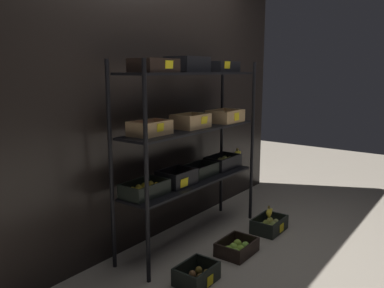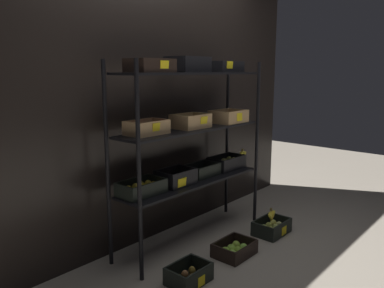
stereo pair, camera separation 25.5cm
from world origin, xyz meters
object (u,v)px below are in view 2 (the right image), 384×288
object	(u,v)px
crate_ground_kiwi	(189,276)
crate_ground_pear	(272,228)
crate_ground_apple_green	(235,250)
banana_bunch_loose	(271,216)
display_rack	(192,130)

from	to	relation	value
crate_ground_kiwi	crate_ground_pear	bearing A→B (deg)	-0.91
crate_ground_apple_green	banana_bunch_loose	distance (m)	0.58
crate_ground_kiwi	banana_bunch_loose	size ratio (longest dim) A/B	2.12
crate_ground_apple_green	banana_bunch_loose	bearing A→B (deg)	-2.15
banana_bunch_loose	crate_ground_pear	bearing A→B (deg)	14.34
display_rack	crate_ground_apple_green	world-z (taller)	display_rack
display_rack	banana_bunch_loose	distance (m)	1.11
banana_bunch_loose	crate_ground_kiwi	bearing A→B (deg)	178.71
crate_ground_pear	banana_bunch_loose	distance (m)	0.14
crate_ground_kiwi	crate_ground_pear	world-z (taller)	crate_ground_pear
display_rack	crate_ground_apple_green	xyz separation A→B (m)	(-0.01, -0.48, -0.97)
crate_ground_kiwi	crate_ground_pear	xyz separation A→B (m)	(1.16, -0.02, 0.00)
crate_ground_apple_green	banana_bunch_loose	size ratio (longest dim) A/B	2.33
crate_ground_kiwi	display_rack	bearing A→B (deg)	39.74
crate_ground_pear	banana_bunch_loose	bearing A→B (deg)	-165.66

